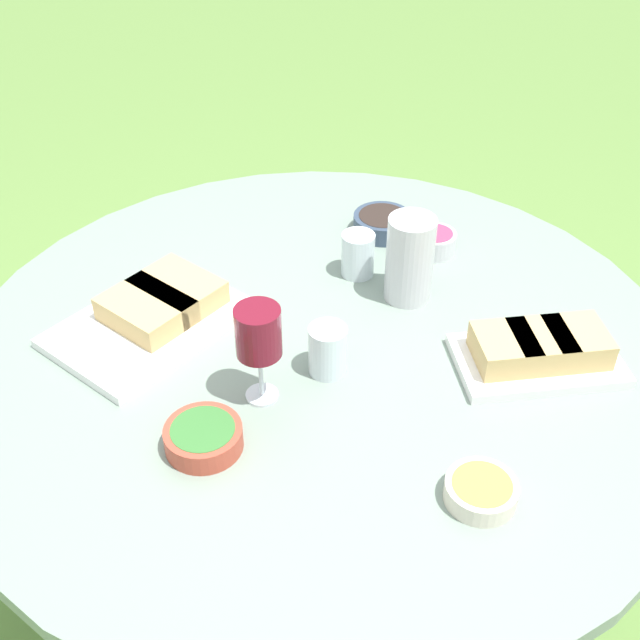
{
  "coord_description": "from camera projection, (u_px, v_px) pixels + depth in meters",
  "views": [
    {
      "loc": [
        -1.12,
        -0.42,
        1.78
      ],
      "look_at": [
        0.0,
        0.0,
        0.83
      ],
      "focal_mm": 45.0,
      "sensor_mm": 36.0,
      "label": 1
    }
  ],
  "objects": [
    {
      "name": "platter_charcuterie",
      "position": [
        156.0,
        311.0,
        1.6
      ],
      "size": [
        0.43,
        0.36,
        0.07
      ],
      "color": "white",
      "rests_on": "dining_table"
    },
    {
      "name": "water_pitcher",
      "position": [
        410.0,
        259.0,
        1.63
      ],
      "size": [
        0.11,
        0.1,
        0.19
      ],
      "color": "silver",
      "rests_on": "dining_table"
    },
    {
      "name": "bowl_salad",
      "position": [
        203.0,
        436.0,
        1.34
      ],
      "size": [
        0.13,
        0.13,
        0.04
      ],
      "color": "#B74733",
      "rests_on": "dining_table"
    },
    {
      "name": "cup_water_far",
      "position": [
        358.0,
        254.0,
        1.73
      ],
      "size": [
        0.07,
        0.07,
        0.1
      ],
      "color": "silver",
      "rests_on": "dining_table"
    },
    {
      "name": "platter_bread_main",
      "position": [
        539.0,
        351.0,
        1.5
      ],
      "size": [
        0.31,
        0.36,
        0.07
      ],
      "color": "white",
      "rests_on": "dining_table"
    },
    {
      "name": "cup_water_near",
      "position": [
        328.0,
        350.0,
        1.48
      ],
      "size": [
        0.07,
        0.07,
        0.1
      ],
      "color": "silver",
      "rests_on": "dining_table"
    },
    {
      "name": "bowl_fries",
      "position": [
        481.0,
        490.0,
        1.26
      ],
      "size": [
        0.12,
        0.12,
        0.04
      ],
      "color": "beige",
      "rests_on": "dining_table"
    },
    {
      "name": "wine_glass",
      "position": [
        258.0,
        335.0,
        1.36
      ],
      "size": [
        0.08,
        0.08,
        0.2
      ],
      "color": "silver",
      "rests_on": "dining_table"
    },
    {
      "name": "bowl_dip_red",
      "position": [
        434.0,
        241.0,
        1.81
      ],
      "size": [
        0.1,
        0.1,
        0.05
      ],
      "color": "silver",
      "rests_on": "dining_table"
    },
    {
      "name": "ground_plane",
      "position": [
        320.0,
        575.0,
        2.05
      ],
      "size": [
        40.0,
        40.0,
        0.0
      ],
      "primitive_type": "plane",
      "color": "#668E42"
    },
    {
      "name": "bowl_olives",
      "position": [
        382.0,
        223.0,
        1.88
      ],
      "size": [
        0.14,
        0.14,
        0.05
      ],
      "color": "#334256",
      "rests_on": "dining_table"
    },
    {
      "name": "dining_table",
      "position": [
        320.0,
        382.0,
        1.63
      ],
      "size": [
        1.43,
        1.43,
        0.77
      ],
      "color": "#4C4C51",
      "rests_on": "ground_plane"
    }
  ]
}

